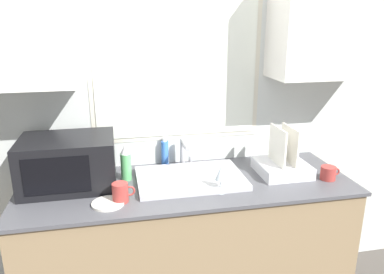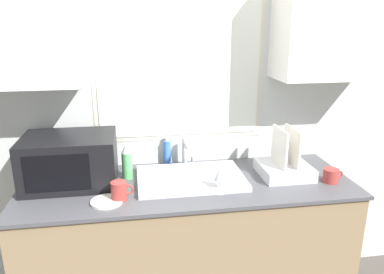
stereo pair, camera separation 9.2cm
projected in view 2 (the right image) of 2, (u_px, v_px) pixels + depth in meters
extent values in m
cube|color=#8C7251|center=(188.00, 251.00, 2.28)|extent=(1.86, 0.65, 0.87)
cube|color=#4C4C51|center=(188.00, 184.00, 2.15)|extent=(1.89, 0.68, 0.02)
cube|color=silver|center=(179.00, 100.00, 2.36)|extent=(6.00, 0.06, 2.60)
cube|color=beige|center=(180.00, 63.00, 2.26)|extent=(1.06, 0.01, 0.96)
cube|color=white|center=(180.00, 63.00, 2.26)|extent=(1.00, 0.01, 0.90)
cube|color=white|center=(13.00, 22.00, 1.91)|extent=(0.63, 0.32, 0.66)
cube|color=white|center=(332.00, 21.00, 2.17)|extent=(0.63, 0.32, 0.66)
cube|color=#B2B2B7|center=(191.00, 178.00, 2.16)|extent=(0.61, 0.42, 0.03)
cylinder|color=#99999E|center=(185.00, 152.00, 2.36)|extent=(0.03, 0.03, 0.18)
cylinder|color=#99999E|center=(187.00, 145.00, 2.26)|extent=(0.03, 0.16, 0.03)
cylinder|color=#99999E|center=(193.00, 161.00, 2.39)|extent=(0.02, 0.02, 0.06)
cube|color=black|center=(70.00, 160.00, 2.09)|extent=(0.50, 0.37, 0.28)
cube|color=black|center=(57.00, 173.00, 1.91)|extent=(0.33, 0.01, 0.20)
cube|color=silver|center=(284.00, 170.00, 2.23)|extent=(0.29, 0.29, 0.07)
cube|color=silver|center=(280.00, 147.00, 2.18)|extent=(0.01, 0.22, 0.22)
cube|color=silver|center=(292.00, 146.00, 2.19)|extent=(0.01, 0.22, 0.22)
cylinder|color=#59B266|center=(127.00, 166.00, 2.17)|extent=(0.06, 0.06, 0.16)
cone|color=silver|center=(126.00, 148.00, 2.14)|extent=(0.05, 0.05, 0.06)
cylinder|color=blue|center=(167.00, 153.00, 2.38)|extent=(0.05, 0.05, 0.16)
cylinder|color=white|center=(167.00, 139.00, 2.35)|extent=(0.03, 0.03, 0.03)
cylinder|color=#A53833|center=(119.00, 191.00, 1.92)|extent=(0.08, 0.08, 0.10)
torus|color=#A53833|center=(129.00, 190.00, 1.92)|extent=(0.05, 0.01, 0.05)
cylinder|color=silver|center=(220.00, 193.00, 2.01)|extent=(0.06, 0.06, 0.00)
cylinder|color=silver|center=(220.00, 186.00, 2.00)|extent=(0.01, 0.01, 0.07)
cone|color=silver|center=(220.00, 173.00, 1.98)|extent=(0.06, 0.06, 0.08)
cylinder|color=#A53833|center=(331.00, 176.00, 2.14)|extent=(0.09, 0.09, 0.08)
torus|color=#A53833|center=(339.00, 174.00, 2.14)|extent=(0.04, 0.01, 0.04)
cylinder|color=silver|center=(107.00, 202.00, 1.90)|extent=(0.16, 0.16, 0.01)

